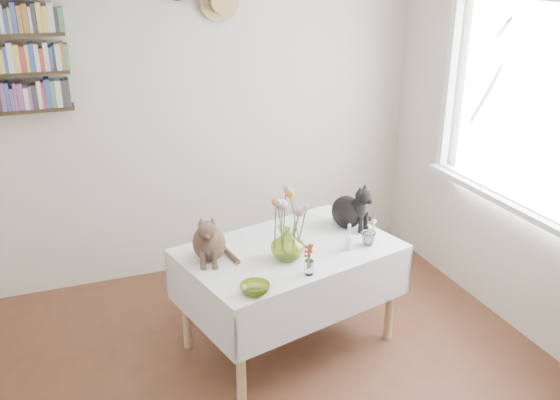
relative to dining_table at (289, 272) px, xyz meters
name	(u,v)px	position (x,y,z in m)	size (l,w,h in m)	color
room	(263,243)	(-0.51, -0.99, 0.73)	(4.08, 4.58, 2.58)	brown
window	(521,120)	(1.46, -0.19, 0.88)	(0.12, 1.52, 1.32)	white
dining_table	(289,272)	(0.00, 0.00, 0.00)	(1.44, 1.11, 0.69)	white
tabby_cat	(209,234)	(-0.49, 0.04, 0.33)	(0.21, 0.27, 0.31)	brown
black_cat	(347,204)	(0.47, 0.17, 0.33)	(0.21, 0.27, 0.31)	black
flower_vase	(287,243)	(-0.07, -0.13, 0.27)	(0.19, 0.19, 0.20)	#B2C843
green_bowl	(255,289)	(-0.37, -0.43, 0.19)	(0.16, 0.16, 0.05)	#B2C843
drinking_glass	(368,238)	(0.47, -0.13, 0.21)	(0.09, 0.09, 0.09)	white
candlestick	(349,241)	(0.33, -0.15, 0.22)	(0.05, 0.05, 0.17)	white
berry_jar	(309,259)	(-0.02, -0.35, 0.26)	(0.05, 0.05, 0.21)	white
porcelain_figurine	(374,227)	(0.58, 0.00, 0.21)	(0.05, 0.05, 0.10)	white
flower_bouquet	(287,205)	(-0.07, -0.12, 0.51)	(0.17, 0.13, 0.39)	#4C7233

